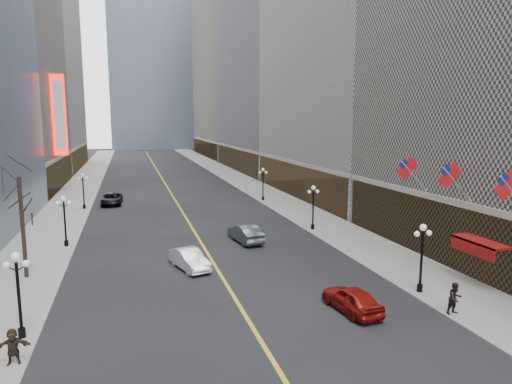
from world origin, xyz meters
TOP-DOWN VIEW (x-y plane):
  - sidewalk_east at (14.00, 70.00)m, footprint 6.00×230.00m
  - sidewalk_west at (-14.00, 70.00)m, footprint 6.00×230.00m
  - lane_line at (0.00, 80.00)m, footprint 0.25×200.00m
  - bldg_east_c at (29.88, 106.00)m, footprint 26.60×40.60m
  - bldg_east_d at (29.90, 149.00)m, footprint 26.60×46.60m
  - bldg_west_d at (-29.92, 121.00)m, footprint 26.60×38.60m
  - streetlamp_east_1 at (11.80, 30.00)m, footprint 1.26×0.44m
  - streetlamp_east_2 at (11.80, 48.00)m, footprint 1.26×0.44m
  - streetlamp_east_3 at (11.80, 66.00)m, footprint 1.26×0.44m
  - streetlamp_west_1 at (-11.80, 30.00)m, footprint 1.26×0.44m
  - streetlamp_west_2 at (-11.80, 48.00)m, footprint 1.26×0.44m
  - streetlamp_west_3 at (-11.80, 66.00)m, footprint 1.26×0.44m
  - flag_3 at (15.31, 27.00)m, footprint 2.87×0.12m
  - flag_4 at (15.31, 32.00)m, footprint 2.87×0.12m
  - flag_5 at (15.31, 37.00)m, footprint 2.87×0.12m
  - awning_c at (16.11, 30.00)m, footprint 1.40×4.00m
  - theatre_marquee at (-15.88, 80.00)m, footprint 2.00×0.55m
  - tree_west_far at (-13.50, 40.00)m, footprint 3.60×3.60m
  - car_nb_mid at (-2.00, 39.13)m, footprint 2.84×4.86m
  - car_nb_far at (-8.54, 68.78)m, footprint 2.84×5.69m
  - car_sb_mid at (6.22, 28.68)m, footprint 2.38×4.68m
  - car_sb_far at (4.03, 45.58)m, footprint 2.49×5.27m
  - ped_east_walk at (11.60, 26.46)m, footprint 0.94×0.56m
  - ped_west_far at (-11.60, 27.29)m, footprint 1.57×0.48m

SIDE VIEW (x-z plane):
  - lane_line at x=0.00m, z-range 0.00..0.02m
  - sidewalk_east at x=14.00m, z-range 0.00..0.15m
  - sidewalk_west at x=-14.00m, z-range 0.00..0.15m
  - car_nb_mid at x=-2.00m, z-range 0.00..1.51m
  - car_sb_mid at x=6.22m, z-range 0.00..1.53m
  - car_nb_far at x=-8.54m, z-range 0.00..1.55m
  - car_sb_far at x=4.03m, z-range 0.00..1.67m
  - ped_west_far at x=-11.60m, z-range 0.15..1.83m
  - ped_east_walk at x=11.60m, z-range 0.15..2.02m
  - streetlamp_east_1 at x=11.80m, z-range 0.64..5.16m
  - streetlamp_east_2 at x=11.80m, z-range 0.64..5.16m
  - streetlamp_east_3 at x=11.80m, z-range 0.64..5.16m
  - streetlamp_west_1 at x=-11.80m, z-range 0.64..5.16m
  - streetlamp_west_2 at x=-11.80m, z-range 0.64..5.16m
  - streetlamp_west_3 at x=-11.80m, z-range 0.64..5.16m
  - awning_c at x=16.11m, z-range 2.62..3.54m
  - tree_west_far at x=-13.50m, z-range 2.28..10.20m
  - flag_3 at x=15.31m, z-range 5.85..8.72m
  - flag_4 at x=15.31m, z-range 5.85..8.72m
  - flag_5 at x=15.31m, z-range 5.85..8.72m
  - theatre_marquee at x=-15.88m, z-range 6.00..18.00m
  - bldg_east_c at x=29.88m, z-range -0.22..48.58m
  - bldg_east_d at x=29.90m, z-range -0.23..62.57m
  - bldg_west_d at x=-29.92m, z-range -0.23..72.57m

